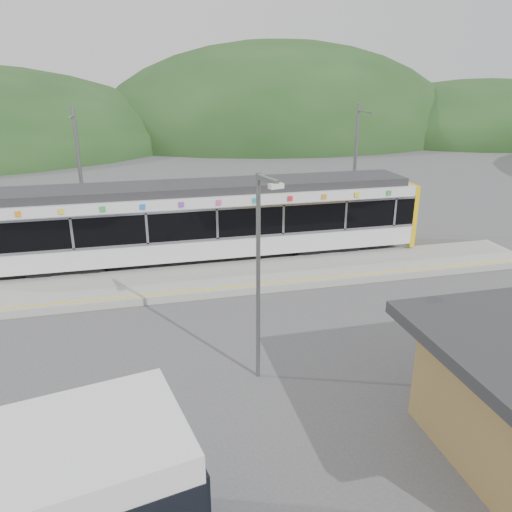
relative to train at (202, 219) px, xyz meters
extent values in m
plane|color=#4C4C4F|center=(1.66, -6.00, -2.06)|extent=(120.00, 120.00, 0.00)
ellipsoid|color=#1E3D19|center=(17.66, 48.00, -2.06)|extent=(52.00, 39.00, 26.00)
ellipsoid|color=#1E3D19|center=(46.66, 42.00, -2.06)|extent=(44.00, 33.00, 16.00)
cube|color=#9E9E99|center=(1.66, -2.70, -1.91)|extent=(26.00, 3.20, 0.30)
cube|color=yellow|center=(1.66, -4.00, -1.76)|extent=(26.00, 0.10, 0.01)
cube|color=black|center=(-6.02, 0.00, -1.76)|extent=(3.20, 2.20, 0.56)
cube|color=black|center=(5.98, 0.00, -1.76)|extent=(3.20, 2.20, 0.56)
cube|color=silver|center=(-0.02, 0.00, -1.02)|extent=(20.00, 2.90, 0.92)
cube|color=black|center=(-0.02, 0.00, 0.16)|extent=(20.00, 2.96, 1.45)
cube|color=silver|center=(-0.02, -1.50, -0.51)|extent=(20.00, 0.05, 0.10)
cube|color=silver|center=(-0.02, -1.50, 0.84)|extent=(20.00, 0.05, 0.10)
cube|color=silver|center=(-0.02, 0.00, 1.11)|extent=(20.00, 2.90, 0.45)
cube|color=#2D2D30|center=(-0.02, 0.00, 1.52)|extent=(19.40, 2.50, 0.36)
cube|color=yellow|center=(10.10, 0.00, -0.16)|extent=(0.24, 2.92, 3.00)
cube|color=silver|center=(-5.52, -1.50, 0.16)|extent=(0.10, 0.05, 1.35)
cube|color=silver|center=(-2.52, -1.50, 0.16)|extent=(0.10, 0.05, 1.35)
cube|color=silver|center=(0.48, -1.50, 0.16)|extent=(0.10, 0.05, 1.35)
cube|color=silver|center=(3.48, -1.50, 0.16)|extent=(0.10, 0.05, 1.35)
cube|color=silver|center=(6.48, -1.50, 0.16)|extent=(0.10, 0.05, 1.35)
cube|color=silver|center=(8.98, -1.50, 0.16)|extent=(0.10, 0.05, 1.35)
cube|color=orange|center=(-7.42, -1.49, 1.12)|extent=(0.22, 0.04, 0.22)
cube|color=yellow|center=(-5.82, -1.49, 1.12)|extent=(0.22, 0.04, 0.22)
cube|color=green|center=(-4.22, -1.49, 1.12)|extent=(0.22, 0.04, 0.22)
cube|color=blue|center=(-2.62, -1.49, 1.12)|extent=(0.22, 0.04, 0.22)
cube|color=purple|center=(-1.02, -1.49, 1.12)|extent=(0.22, 0.04, 0.22)
cube|color=#E54C8C|center=(0.58, -1.49, 1.12)|extent=(0.22, 0.04, 0.22)
cube|color=#19A5A5|center=(2.18, -1.49, 1.12)|extent=(0.22, 0.04, 0.22)
cube|color=red|center=(3.78, -1.49, 1.12)|extent=(0.22, 0.04, 0.22)
cube|color=orange|center=(5.38, -1.49, 1.12)|extent=(0.22, 0.04, 0.22)
cube|color=yellow|center=(6.98, -1.49, 1.12)|extent=(0.22, 0.04, 0.22)
cube|color=green|center=(8.58, -1.49, 1.12)|extent=(0.22, 0.04, 0.22)
cylinder|color=slate|center=(-5.34, 2.60, 1.44)|extent=(0.18, 0.18, 7.00)
cube|color=slate|center=(-5.34, 1.80, 4.54)|extent=(0.08, 1.80, 0.08)
cylinder|color=slate|center=(8.66, 2.60, 1.44)|extent=(0.18, 0.18, 7.00)
cube|color=slate|center=(8.66, 1.80, 4.54)|extent=(0.08, 1.80, 0.08)
cylinder|color=slate|center=(0.24, -9.94, 0.93)|extent=(0.12, 0.12, 6.00)
cube|color=slate|center=(0.24, -10.39, 3.83)|extent=(0.36, 1.00, 0.12)
cube|color=silver|center=(0.24, -10.84, 3.75)|extent=(0.38, 0.26, 0.12)
camera|label=1|loc=(-2.77, -22.15, 6.24)|focal=35.00mm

